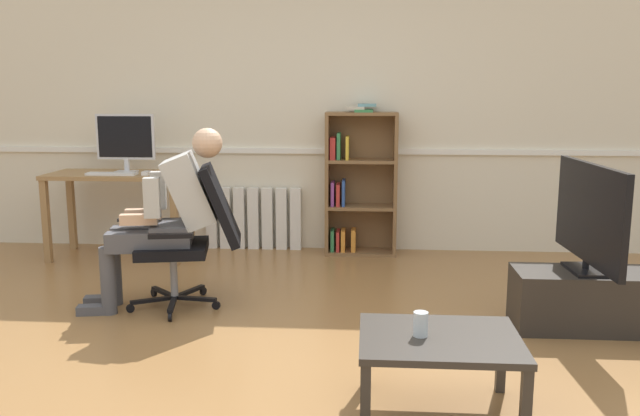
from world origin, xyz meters
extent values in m
plane|color=olive|center=(0.00, 0.00, 0.00)|extent=(18.00, 18.00, 0.00)
cube|color=beige|center=(0.00, 2.65, 1.35)|extent=(12.00, 0.10, 2.70)
cube|color=white|center=(0.00, 2.58, 0.92)|extent=(12.00, 0.03, 0.05)
cube|color=#9E7547|center=(-2.29, 1.91, 0.36)|extent=(0.06, 0.06, 0.72)
cube|color=#9E7547|center=(-1.16, 1.91, 0.36)|extent=(0.06, 0.06, 0.72)
cube|color=#9E7547|center=(-1.16, 2.39, 0.36)|extent=(0.06, 0.06, 0.72)
cube|color=#9E7547|center=(-2.29, 2.39, 0.36)|extent=(0.06, 0.06, 0.72)
cube|color=#9E7547|center=(-1.72, 2.15, 0.74)|extent=(1.21, 0.57, 0.04)
cube|color=silver|center=(-1.67, 2.21, 0.76)|extent=(0.18, 0.14, 0.01)
cube|color=silver|center=(-1.67, 2.23, 0.82)|extent=(0.04, 0.02, 0.10)
cube|color=silver|center=(-1.67, 2.23, 1.07)|extent=(0.52, 0.02, 0.40)
cube|color=black|center=(-1.67, 2.22, 1.07)|extent=(0.48, 0.00, 0.36)
cube|color=white|center=(-1.73, 2.01, 0.77)|extent=(0.43, 0.12, 0.02)
cube|color=white|center=(-1.43, 2.03, 0.77)|extent=(0.06, 0.10, 0.03)
cube|color=brown|center=(0.10, 2.42, 0.64)|extent=(0.03, 0.28, 1.28)
cube|color=brown|center=(0.71, 2.42, 0.64)|extent=(0.03, 0.28, 1.28)
cube|color=brown|center=(0.41, 2.56, 0.64)|extent=(0.61, 0.02, 1.28)
cube|color=brown|center=(0.41, 2.42, 0.01)|extent=(0.57, 0.28, 0.03)
cube|color=brown|center=(0.41, 2.42, 0.43)|extent=(0.57, 0.28, 0.03)
cube|color=brown|center=(0.41, 2.42, 0.85)|extent=(0.57, 0.28, 0.03)
cube|color=brown|center=(0.41, 2.42, 1.27)|extent=(0.57, 0.28, 0.03)
cube|color=#38844C|center=(0.15, 2.42, 0.12)|extent=(0.03, 0.19, 0.19)
cube|color=#89428E|center=(0.15, 2.41, 0.55)|extent=(0.03, 0.19, 0.21)
cube|color=red|center=(0.15, 2.42, 0.96)|extent=(0.05, 0.19, 0.20)
cube|color=red|center=(0.20, 2.41, 0.12)|extent=(0.03, 0.19, 0.18)
cube|color=red|center=(0.20, 2.41, 0.54)|extent=(0.03, 0.19, 0.20)
cube|color=#38844C|center=(0.20, 2.43, 0.98)|extent=(0.03, 0.19, 0.23)
cube|color=orange|center=(0.25, 2.41, 0.12)|extent=(0.04, 0.19, 0.19)
cube|color=#2D519E|center=(0.25, 2.42, 0.56)|extent=(0.02, 0.19, 0.23)
cube|color=gold|center=(0.28, 2.41, 0.97)|extent=(0.03, 0.19, 0.21)
cube|color=orange|center=(0.34, 2.42, 0.13)|extent=(0.04, 0.19, 0.20)
cube|color=#38844C|center=(0.42, 2.40, 1.29)|extent=(0.16, 0.22, 0.02)
cube|color=beige|center=(0.35, 2.41, 1.32)|extent=(0.16, 0.22, 0.02)
cube|color=#6699A3|center=(0.45, 2.45, 1.34)|extent=(0.16, 0.22, 0.02)
cube|color=white|center=(-1.00, 2.54, 0.29)|extent=(0.10, 0.08, 0.58)
cube|color=white|center=(-0.86, 2.54, 0.29)|extent=(0.10, 0.08, 0.58)
cube|color=white|center=(-0.73, 2.54, 0.29)|extent=(0.10, 0.08, 0.58)
cube|color=white|center=(-0.60, 2.54, 0.29)|extent=(0.10, 0.08, 0.58)
cube|color=white|center=(-0.47, 2.54, 0.29)|extent=(0.10, 0.08, 0.58)
cube|color=white|center=(-0.33, 2.54, 0.29)|extent=(0.10, 0.08, 0.58)
cube|color=white|center=(-0.20, 2.54, 0.29)|extent=(0.10, 0.08, 0.58)
cube|color=black|center=(-0.82, 0.68, 0.07)|extent=(0.09, 0.30, 0.02)
cylinder|color=black|center=(-0.80, 0.53, 0.03)|extent=(0.03, 0.06, 0.06)
cube|color=black|center=(-0.70, 0.81, 0.07)|extent=(0.30, 0.07, 0.02)
cylinder|color=black|center=(-0.55, 0.79, 0.03)|extent=(0.06, 0.03, 0.06)
cube|color=black|center=(-0.79, 0.96, 0.07)|extent=(0.16, 0.29, 0.02)
cylinder|color=black|center=(-0.72, 1.10, 0.03)|extent=(0.04, 0.06, 0.06)
cube|color=black|center=(-0.96, 0.93, 0.07)|extent=(0.24, 0.23, 0.02)
cylinder|color=black|center=(-1.07, 1.03, 0.03)|extent=(0.06, 0.05, 0.06)
cube|color=black|center=(-0.98, 0.75, 0.07)|extent=(0.28, 0.17, 0.02)
cylinder|color=black|center=(-1.12, 0.68, 0.03)|extent=(0.06, 0.05, 0.06)
cylinder|color=gray|center=(-0.85, 0.83, 0.23)|extent=(0.05, 0.05, 0.30)
cube|color=black|center=(-0.85, 0.83, 0.41)|extent=(0.54, 0.54, 0.07)
cube|color=black|center=(-0.53, 0.89, 0.71)|extent=(0.33, 0.48, 0.54)
cube|color=black|center=(-0.88, 1.08, 0.56)|extent=(0.28, 0.09, 0.03)
cube|color=black|center=(-0.79, 0.57, 0.56)|extent=(0.28, 0.09, 0.03)
cube|color=#4C4C51|center=(-0.85, 0.83, 0.52)|extent=(0.32, 0.38, 0.14)
cube|color=#B2B2AD|center=(-0.73, 0.85, 0.81)|extent=(0.42, 0.40, 0.52)
sphere|color=#D6A884|center=(-0.60, 0.87, 1.13)|extent=(0.20, 0.20, 0.20)
cube|color=black|center=(-1.13, 0.77, 0.62)|extent=(0.15, 0.06, 0.02)
cube|color=#4C4C51|center=(-1.08, 0.89, 0.49)|extent=(0.43, 0.20, 0.13)
cylinder|color=#4C4C51|center=(-1.28, 0.85, 0.23)|extent=(0.10, 0.10, 0.46)
cube|color=#4C4C51|center=(-1.38, 0.83, 0.03)|extent=(0.23, 0.13, 0.06)
cube|color=#4C4C51|center=(-1.04, 0.69, 0.49)|extent=(0.43, 0.20, 0.13)
cylinder|color=#4C4C51|center=(-1.24, 0.65, 0.23)|extent=(0.10, 0.10, 0.46)
cube|color=#4C4C51|center=(-1.34, 0.63, 0.03)|extent=(0.23, 0.13, 0.06)
cube|color=#B2B2AD|center=(-0.98, 0.96, 0.79)|extent=(0.11, 0.10, 0.26)
cube|color=#D6A884|center=(-1.07, 0.88, 0.64)|extent=(0.25, 0.11, 0.07)
cube|color=#B2B2AD|center=(-0.92, 0.65, 0.79)|extent=(0.11, 0.10, 0.26)
cube|color=#D6A884|center=(-1.03, 0.69, 0.64)|extent=(0.25, 0.11, 0.07)
cube|color=#2D2823|center=(1.81, 0.60, 0.18)|extent=(0.85, 0.39, 0.37)
cube|color=black|center=(1.81, 0.60, 0.38)|extent=(0.22, 0.33, 0.02)
cylinder|color=black|center=(1.81, 0.60, 0.41)|extent=(0.04, 0.04, 0.05)
cube|color=black|center=(1.81, 0.60, 0.74)|extent=(0.09, 1.03, 0.60)
cube|color=#9EBCF4|center=(1.83, 0.60, 0.74)|extent=(0.05, 0.97, 0.55)
cube|color=#332D28|center=(0.47, -0.84, 0.17)|extent=(0.04, 0.04, 0.35)
cube|color=#332D28|center=(1.13, -0.84, 0.17)|extent=(0.04, 0.04, 0.35)
cube|color=#332D28|center=(1.13, -0.33, 0.17)|extent=(0.04, 0.04, 0.35)
cube|color=#332D28|center=(0.47, -0.33, 0.17)|extent=(0.04, 0.04, 0.35)
cube|color=#332D28|center=(0.80, -0.58, 0.36)|extent=(0.72, 0.57, 0.03)
cylinder|color=silver|center=(0.71, -0.59, 0.43)|extent=(0.07, 0.07, 0.11)
camera|label=1|loc=(0.46, -3.42, 1.47)|focal=36.81mm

